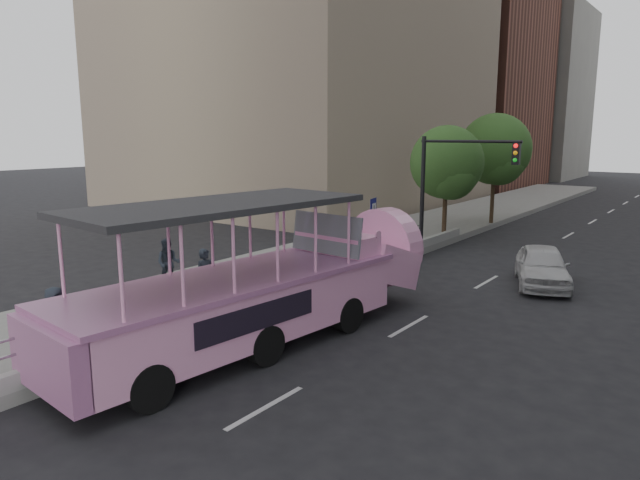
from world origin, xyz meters
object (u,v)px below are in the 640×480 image
pedestrian_mid (168,263)px  pedestrian_far (57,322)px  pedestrian_near (206,277)px  parking_sign (373,227)px  traffic_signal (449,178)px  street_tree_far (496,152)px  duck_boat (269,287)px  car (542,266)px  street_tree_near (448,165)px

pedestrian_mid → pedestrian_far: size_ratio=1.00×
pedestrian_near → parking_sign: parking_sign is taller
pedestrian_near → traffic_signal: (2.58, 11.17, 2.34)m
pedestrian_mid → pedestrian_far: 6.02m
parking_sign → street_tree_far: bearing=90.4°
parking_sign → duck_boat: bearing=-78.9°
car → pedestrian_far: pedestrian_far is taller
pedestrian_near → pedestrian_mid: pedestrian_near is taller
duck_boat → traffic_signal: size_ratio=2.20×
duck_boat → traffic_signal: bearing=91.0°
pedestrian_far → street_tree_near: street_tree_near is taller
car → traffic_signal: bearing=137.1°
pedestrian_far → street_tree_near: 19.48m
car → pedestrian_near: pedestrian_near is taller
duck_boat → pedestrian_mid: size_ratio=7.02×
parking_sign → street_tree_near: bearing=92.4°
car → parking_sign: bearing=179.2°
pedestrian_mid → parking_sign: (3.82, 6.61, 0.70)m
car → pedestrian_near: size_ratio=2.43×
pedestrian_far → street_tree_near: size_ratio=0.28×
duck_boat → pedestrian_far: duck_boat is taller
duck_boat → parking_sign: (-1.50, 7.64, 0.43)m
pedestrian_near → pedestrian_far: size_ratio=1.05×
street_tree_near → pedestrian_far: bearing=-92.3°
car → pedestrian_mid: 12.91m
traffic_signal → street_tree_near: 3.80m
car → pedestrian_far: (-6.80, -14.05, 0.41)m
pedestrian_far → street_tree_near: bearing=-21.6°
street_tree_far → traffic_signal: bearing=-81.6°
car → street_tree_far: street_tree_far is taller
duck_boat → parking_sign: 7.80m
pedestrian_mid → traffic_signal: size_ratio=0.31×
pedestrian_mid → street_tree_near: street_tree_near is taller
pedestrian_near → parking_sign: 7.43m
pedestrian_far → car: bearing=-45.1°
pedestrian_near → traffic_signal: size_ratio=0.33×
traffic_signal → street_tree_far: street_tree_far is taller
pedestrian_near → pedestrian_far: (0.20, -4.68, -0.04)m
street_tree_near → street_tree_far: 6.02m
parking_sign → street_tree_near: 7.58m
traffic_signal → street_tree_far: 9.57m
pedestrian_near → street_tree_near: bearing=8.1°
pedestrian_mid → pedestrian_near: bearing=-54.7°
street_tree_near → duck_boat: bearing=-83.1°
car → street_tree_near: street_tree_near is taller
traffic_signal → parking_sign: bearing=-108.4°
car → pedestrian_far: 15.62m
duck_boat → pedestrian_mid: 5.43m
car → street_tree_near: bearing=118.2°
parking_sign → car: bearing=20.0°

